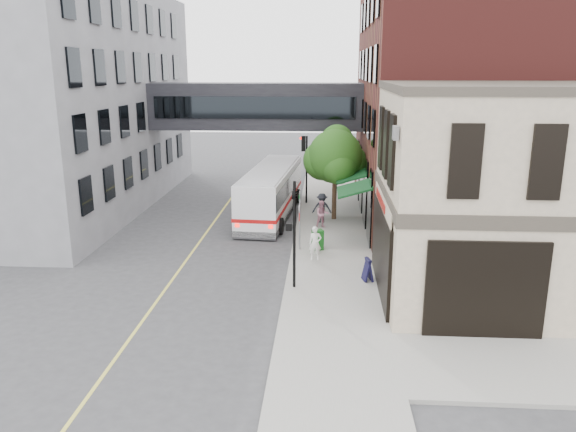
# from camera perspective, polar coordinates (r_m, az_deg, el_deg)

# --- Properties ---
(ground) EXTENTS (120.00, 120.00, 0.00)m
(ground) POSITION_cam_1_polar(r_m,az_deg,el_deg) (21.86, -0.72, -9.50)
(ground) COLOR #38383A
(ground) RESTS_ON ground
(sidewalk_main) EXTENTS (4.00, 60.00, 0.15)m
(sidewalk_main) POSITION_cam_1_polar(r_m,az_deg,el_deg) (35.01, 4.32, 0.05)
(sidewalk_main) COLOR gray
(sidewalk_main) RESTS_ON ground
(corner_building) EXTENTS (10.19, 8.12, 8.45)m
(corner_building) POSITION_cam_1_polar(r_m,az_deg,el_deg) (23.56, 21.98, 2.01)
(corner_building) COLOR tan
(corner_building) RESTS_ON ground
(brick_building) EXTENTS (13.76, 18.00, 14.00)m
(brick_building) POSITION_cam_1_polar(r_m,az_deg,el_deg) (35.90, 17.62, 10.97)
(brick_building) COLOR #531D1A
(brick_building) RESTS_ON ground
(opposite_building) EXTENTS (14.00, 24.00, 14.00)m
(opposite_building) POSITION_cam_1_polar(r_m,az_deg,el_deg) (40.42, -24.06, 10.77)
(opposite_building) COLOR slate
(opposite_building) RESTS_ON ground
(skyway_bridge) EXTENTS (14.00, 3.18, 3.00)m
(skyway_bridge) POSITION_cam_1_polar(r_m,az_deg,el_deg) (38.20, -3.19, 11.09)
(skyway_bridge) COLOR black
(skyway_bridge) RESTS_ON ground
(traffic_signal_near) EXTENTS (0.44, 0.22, 4.60)m
(traffic_signal_near) POSITION_cam_1_polar(r_m,az_deg,el_deg) (22.69, 0.57, -0.55)
(traffic_signal_near) COLOR black
(traffic_signal_near) RESTS_ON sidewalk_main
(traffic_signal_far) EXTENTS (0.53, 0.28, 4.50)m
(traffic_signal_far) POSITION_cam_1_polar(r_m,az_deg,el_deg) (37.30, 1.70, 6.13)
(traffic_signal_far) COLOR black
(traffic_signal_far) RESTS_ON sidewalk_main
(street_sign_pole) EXTENTS (0.08, 0.75, 3.00)m
(street_sign_pole) POSITION_cam_1_polar(r_m,az_deg,el_deg) (27.79, 1.19, 0.11)
(street_sign_pole) COLOR gray
(street_sign_pole) RESTS_ON sidewalk_main
(street_tree) EXTENTS (3.80, 3.20, 5.60)m
(street_tree) POSITION_cam_1_polar(r_m,az_deg,el_deg) (33.46, 4.80, 6.06)
(street_tree) COLOR #382619
(street_tree) RESTS_ON sidewalk_main
(lane_marking) EXTENTS (0.12, 40.00, 0.01)m
(lane_marking) POSITION_cam_1_polar(r_m,az_deg,el_deg) (31.86, -8.32, -1.71)
(lane_marking) COLOR #D8CC4C
(lane_marking) RESTS_ON ground
(bus) EXTENTS (3.32, 11.11, 2.95)m
(bus) POSITION_cam_1_polar(r_m,az_deg,el_deg) (34.85, -1.71, 2.68)
(bus) COLOR white
(bus) RESTS_ON ground
(pedestrian_a) EXTENTS (0.62, 0.44, 1.63)m
(pedestrian_a) POSITION_cam_1_polar(r_m,az_deg,el_deg) (26.57, 2.78, -2.78)
(pedestrian_a) COLOR white
(pedestrian_a) RESTS_ON sidewalk_main
(pedestrian_b) EXTENTS (0.84, 0.69, 1.56)m
(pedestrian_b) POSITION_cam_1_polar(r_m,az_deg,el_deg) (31.92, 3.48, 0.18)
(pedestrian_b) COLOR #CD859C
(pedestrian_b) RESTS_ON sidewalk_main
(pedestrian_c) EXTENTS (1.12, 0.65, 1.74)m
(pedestrian_c) POSITION_cam_1_polar(r_m,az_deg,el_deg) (32.97, 3.46, 0.82)
(pedestrian_c) COLOR black
(pedestrian_c) RESTS_ON sidewalk_main
(newspaper_box) EXTENTS (0.64, 0.61, 1.01)m
(newspaper_box) POSITION_cam_1_polar(r_m,az_deg,el_deg) (28.14, 3.03, -2.42)
(newspaper_box) COLOR #135317
(newspaper_box) RESTS_ON sidewalk_main
(sandwich_board) EXTENTS (0.48, 0.63, 1.00)m
(sandwich_board) POSITION_cam_1_polar(r_m,az_deg,el_deg) (24.32, 8.11, -5.41)
(sandwich_board) COLOR black
(sandwich_board) RESTS_ON sidewalk_main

